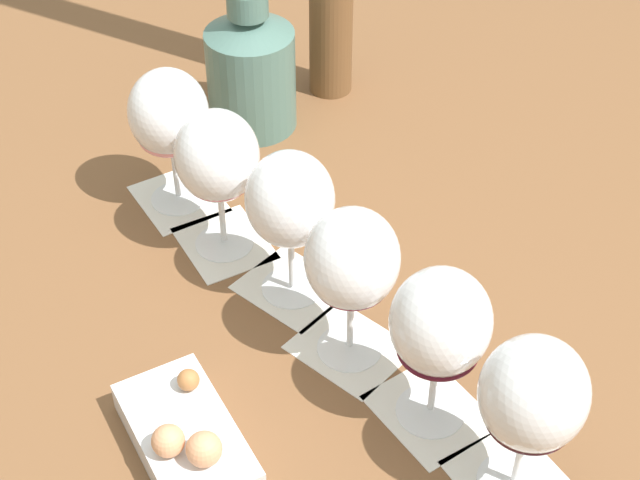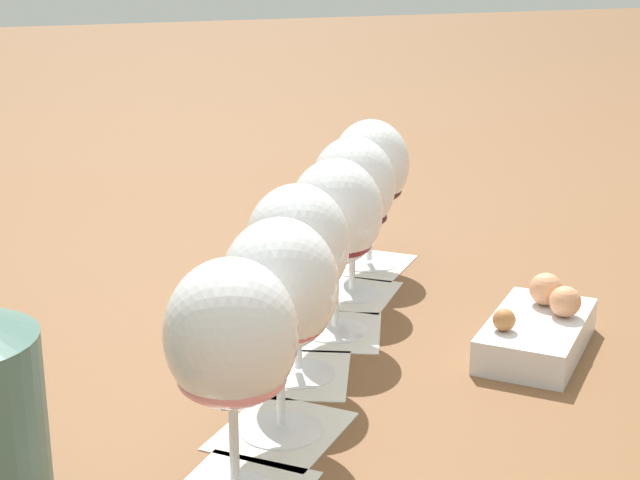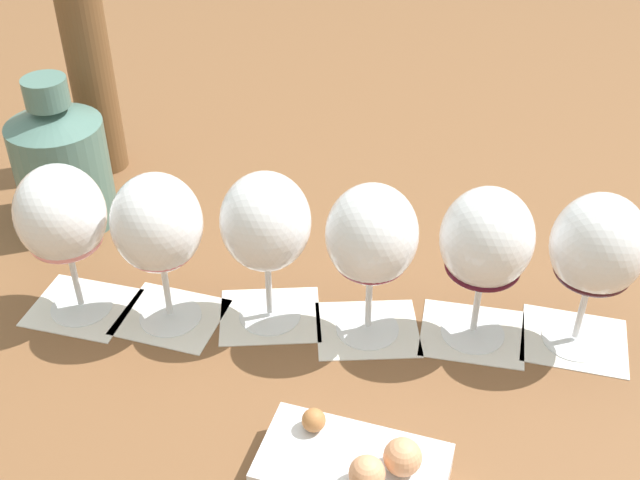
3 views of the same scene
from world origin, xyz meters
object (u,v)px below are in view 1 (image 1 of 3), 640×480
at_px(wine_glass_3, 352,265).
at_px(snack_dish, 187,439).
at_px(wine_glass_1, 217,162).
at_px(ceramic_vase, 251,69).
at_px(wine_glass_4, 440,327).
at_px(wine_glass_0, 169,118).
at_px(wine_glass_2, 290,205).
at_px(wine_glass_5, 532,399).

bearing_deg(wine_glass_3, snack_dish, -34.65).
bearing_deg(wine_glass_3, wine_glass_1, -124.01).
relative_size(wine_glass_3, ceramic_vase, 0.91).
xyz_separation_m(wine_glass_3, wine_glass_4, (0.06, 0.10, 0.00)).
height_order(wine_glass_0, wine_glass_4, same).
bearing_deg(wine_glass_0, wine_glass_2, 57.39).
bearing_deg(wine_glass_1, ceramic_vase, -169.97).
height_order(wine_glass_1, wine_glass_3, same).
bearing_deg(wine_glass_5, wine_glass_3, -123.29).
bearing_deg(wine_glass_2, wine_glass_1, -117.61).
xyz_separation_m(wine_glass_0, ceramic_vase, (-0.18, 0.04, -0.04)).
relative_size(ceramic_vase, snack_dish, 1.11).
height_order(wine_glass_1, ceramic_vase, ceramic_vase).
bearing_deg(wine_glass_3, wine_glass_4, 57.97).
distance_m(wine_glass_1, wine_glass_4, 0.34).
bearing_deg(wine_glass_4, ceramic_vase, -143.10).
bearing_deg(snack_dish, wine_glass_4, 116.80).
bearing_deg(wine_glass_1, wine_glass_4, 56.67).
relative_size(wine_glass_0, wine_glass_4, 1.00).
bearing_deg(wine_glass_3, wine_glass_5, 56.71).
bearing_deg(ceramic_vase, wine_glass_2, 25.49).
relative_size(wine_glass_4, ceramic_vase, 0.91).
distance_m(wine_glass_0, wine_glass_1, 0.11).
bearing_deg(wine_glass_5, snack_dish, -81.35).
height_order(wine_glass_5, snack_dish, wine_glass_5).
xyz_separation_m(wine_glass_0, wine_glass_5, (0.31, 0.45, -0.00)).
xyz_separation_m(wine_glass_3, ceramic_vase, (-0.37, -0.23, -0.04)).
height_order(wine_glass_1, snack_dish, wine_glass_1).
distance_m(wine_glass_3, ceramic_vase, 0.44).
distance_m(wine_glass_5, snack_dish, 0.32).
distance_m(wine_glass_0, wine_glass_3, 0.33).
distance_m(wine_glass_1, wine_glass_2, 0.11).
height_order(wine_glass_4, wine_glass_5, same).
height_order(wine_glass_3, snack_dish, wine_glass_3).
bearing_deg(wine_glass_0, snack_dish, 22.61).
distance_m(wine_glass_4, ceramic_vase, 0.54).
xyz_separation_m(wine_glass_2, snack_dish, (0.24, -0.03, -0.10)).
height_order(wine_glass_1, wine_glass_2, same).
relative_size(wine_glass_1, ceramic_vase, 0.91).
relative_size(wine_glass_2, snack_dish, 1.01).
relative_size(wine_glass_0, ceramic_vase, 0.91).
bearing_deg(wine_glass_3, wine_glass_0, -125.27).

